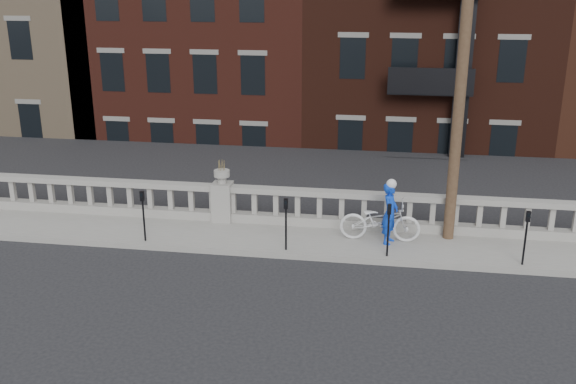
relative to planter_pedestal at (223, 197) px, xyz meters
name	(u,v)px	position (x,y,z in m)	size (l,w,h in m)	color
ground	(180,287)	(0.00, -3.95, -0.83)	(120.00, 120.00, 0.00)	black
sidewalk	(215,235)	(0.00, -0.95, -0.76)	(32.00, 2.20, 0.15)	gray
balustrade	(223,204)	(0.00, 0.00, -0.19)	(28.00, 0.34, 1.03)	gray
planter_pedestal	(223,197)	(0.00, 0.00, 0.00)	(0.55, 0.55, 1.76)	gray
lower_level	(319,56)	(0.56, 19.09, 1.80)	(80.00, 44.00, 20.80)	#605E59
utility_pole	(465,41)	(6.20, -0.35, 4.41)	(1.60, 0.28, 10.00)	#422D1E
parking_meter_a	(143,210)	(-1.63, -1.80, 0.17)	(0.10, 0.09, 1.36)	black
parking_meter_b	(286,218)	(2.09, -1.80, 0.17)	(0.10, 0.09, 1.36)	black
parking_meter_c	(389,224)	(4.62, -1.80, 0.17)	(0.10, 0.09, 1.36)	black
parking_meter_d	(526,232)	(7.83, -1.80, 0.17)	(0.10, 0.09, 1.36)	black
bicycle	(380,220)	(4.40, -0.80, -0.13)	(0.73, 2.08, 1.09)	silver
cyclist	(390,213)	(4.65, -0.93, 0.13)	(0.59, 0.39, 1.61)	blue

